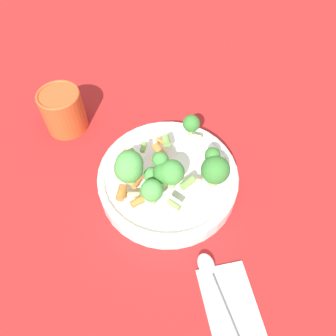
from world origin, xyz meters
TOP-DOWN VIEW (x-y plane):
  - ground_plane at (0.00, 0.00)m, footprint 3.00×3.00m
  - bowl at (0.00, 0.00)m, footprint 0.25×0.25m
  - pasta_salad at (-0.02, -0.01)m, footprint 0.21×0.16m
  - cup at (-0.06, 0.25)m, footprint 0.08×0.08m
  - napkin at (-0.07, -0.22)m, footprint 0.13×0.14m
  - spoon at (-0.07, -0.19)m, footprint 0.08×0.18m

SIDE VIEW (x-z plane):
  - ground_plane at x=0.00m, z-range 0.00..0.00m
  - napkin at x=-0.07m, z-range 0.00..0.01m
  - spoon at x=-0.07m, z-range 0.01..0.02m
  - bowl at x=0.00m, z-range 0.00..0.04m
  - cup at x=-0.06m, z-range 0.00..0.09m
  - pasta_salad at x=-0.02m, z-range 0.04..0.13m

